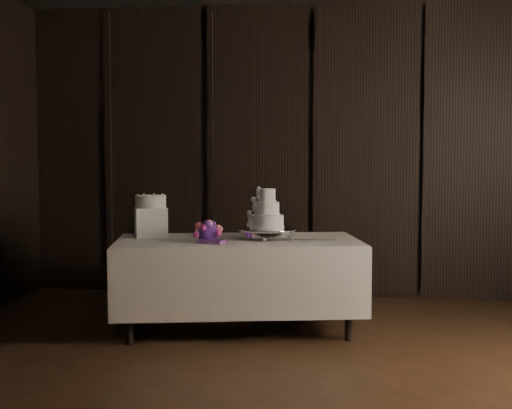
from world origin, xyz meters
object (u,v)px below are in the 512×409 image
Objects in this scene: cake_stand at (267,234)px; box_pedestal at (151,222)px; small_cake at (151,202)px; display_table at (238,281)px; wedding_cake at (264,213)px; bouquet at (208,233)px.

cake_stand is 1.86× the size of box_pedestal.
small_cake is at bearing 178.79° from cake_stand.
small_cake is at bearing 163.09° from display_table.
box_pedestal is at bearing 163.09° from display_table.
display_table is 0.60m from wedding_cake.
display_table is at bearing -5.43° from box_pedestal.
display_table is 8.34× the size of small_cake.
wedding_cake is 0.97m from small_cake.
bouquet reaches higher than cake_stand.
cake_stand is 1.48× the size of wedding_cake.
wedding_cake is (-0.02, -0.01, 0.17)m from cake_stand.
small_cake reaches higher than bouquet.
wedding_cake reaches higher than display_table.
small_cake is (-0.99, 0.02, 0.26)m from cake_stand.
wedding_cake is 0.79× the size of bouquet.
bouquet is 1.61× the size of small_cake.
display_table is 6.60× the size of wedding_cake.
cake_stand is at bearing -1.21° from box_pedestal.
box_pedestal reaches higher than cake_stand.
wedding_cake is 0.50m from bouquet.
box_pedestal reaches higher than bouquet.
box_pedestal is (-0.54, 0.24, 0.05)m from bouquet.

